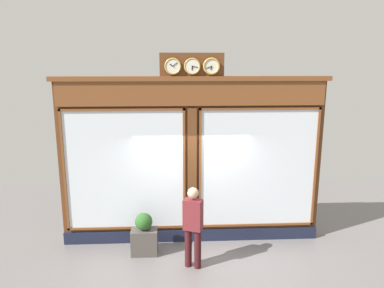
% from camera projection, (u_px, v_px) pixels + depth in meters
% --- Properties ---
extents(shop_facade, '(5.94, 0.42, 4.25)m').
position_uv_depth(shop_facade, '(192.00, 160.00, 8.17)').
color(shop_facade, '#5B3319').
rests_on(shop_facade, ground_plane).
extents(pedestrian, '(0.42, 0.34, 1.69)m').
position_uv_depth(pedestrian, '(193.00, 224.00, 7.18)').
color(pedestrian, '#3A1316').
rests_on(pedestrian, ground_plane).
extents(planter_box, '(0.56, 0.36, 0.56)m').
position_uv_depth(planter_box, '(144.00, 242.00, 7.83)').
color(planter_box, '#4C4742').
rests_on(planter_box, ground_plane).
extents(planter_shrub, '(0.37, 0.37, 0.37)m').
position_uv_depth(planter_shrub, '(144.00, 222.00, 7.72)').
color(planter_shrub, '#285623').
rests_on(planter_shrub, planter_box).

